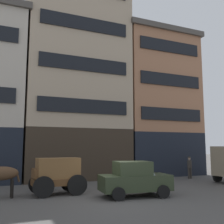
% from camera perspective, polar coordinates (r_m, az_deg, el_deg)
% --- Properties ---
extents(ground_plane, '(120.00, 120.00, 0.00)m').
position_cam_1_polar(ground_plane, '(14.37, 1.25, -17.85)').
color(ground_plane, '#4C4947').
extents(building_center_left, '(9.00, 6.58, 17.92)m').
position_cam_1_polar(building_center_left, '(24.26, -7.94, 7.97)').
color(building_center_left, '#33281E').
rests_on(building_center_left, ground_plane).
extents(building_center_right, '(7.87, 6.58, 13.77)m').
position_cam_1_polar(building_center_right, '(26.97, 8.82, 1.92)').
color(building_center_right, black).
rests_on(building_center_right, ground_plane).
extents(cargo_wagon, '(2.96, 1.63, 1.98)m').
position_cam_1_polar(cargo_wagon, '(15.34, -11.68, -12.71)').
color(cargo_wagon, brown).
rests_on(cargo_wagon, ground_plane).
extents(sedan_dark, '(3.84, 2.16, 1.83)m').
position_cam_1_polar(sedan_dark, '(14.53, 4.83, -14.07)').
color(sedan_dark, '#2D3823').
rests_on(sedan_dark, ground_plane).
extents(pedestrian_officer, '(0.40, 0.40, 1.79)m').
position_cam_1_polar(pedestrian_officer, '(23.21, 16.25, -11.11)').
color(pedestrian_officer, '#38332D').
rests_on(pedestrian_officer, ground_plane).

